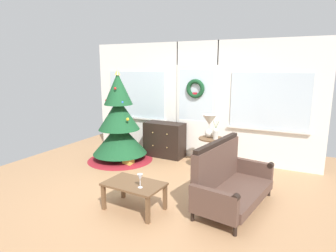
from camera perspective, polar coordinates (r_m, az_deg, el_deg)
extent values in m
plane|color=#AD7F56|center=(4.88, -3.46, -12.73)|extent=(6.76, 6.76, 0.00)
cube|color=white|center=(7.06, -6.02, 5.62)|extent=(2.15, 0.08, 2.55)
cube|color=white|center=(6.03, 19.44, 3.98)|extent=(2.15, 0.08, 2.55)
cube|color=white|center=(6.35, 5.90, 14.21)|extent=(0.94, 0.08, 0.50)
cube|color=silver|center=(6.38, 5.54, 2.72)|extent=(0.90, 0.05, 2.05)
cube|color=white|center=(6.48, 5.37, -2.34)|extent=(0.78, 0.02, 0.80)
cube|color=silver|center=(6.31, 5.54, 6.05)|extent=(0.78, 0.01, 1.10)
cube|color=silver|center=(7.00, -6.28, 6.18)|extent=(1.50, 0.01, 1.10)
cube|color=silver|center=(5.96, 19.42, 4.63)|extent=(1.50, 0.01, 1.10)
cube|color=silver|center=(7.07, -6.23, 1.57)|extent=(1.59, 0.06, 0.03)
cube|color=silver|center=(6.04, 19.04, -0.75)|extent=(1.59, 0.06, 0.03)
torus|color=#164424|center=(6.27, 5.44, 7.39)|extent=(0.41, 0.09, 0.41)
cube|color=red|center=(6.26, 5.37, 6.19)|extent=(0.10, 0.02, 0.10)
cylinder|color=#4C331E|center=(6.44, -9.46, -5.61)|extent=(0.10, 0.10, 0.23)
cone|color=maroon|center=(6.46, -9.44, -6.18)|extent=(1.42, 1.42, 0.10)
cone|color=#194C28|center=(6.34, -9.57, -2.40)|extent=(1.17, 1.17, 0.67)
cone|color=#194C28|center=(6.23, -9.74, 2.39)|extent=(0.89, 0.89, 0.67)
cone|color=#194C28|center=(6.17, -9.91, 7.31)|extent=(0.61, 0.61, 0.67)
cone|color=#E0BC4C|center=(6.15, -10.02, 10.48)|extent=(0.12, 0.12, 0.12)
sphere|color=red|center=(6.23, -12.13, 4.98)|extent=(0.05, 0.05, 0.05)
sphere|color=gold|center=(6.81, -10.66, -1.49)|extent=(0.07, 0.07, 0.07)
sphere|color=silver|center=(6.40, -7.01, 1.77)|extent=(0.06, 0.06, 0.06)
sphere|color=#264CB2|center=(5.96, -9.06, 4.63)|extent=(0.06, 0.06, 0.06)
sphere|color=red|center=(5.97, -10.44, 7.36)|extent=(0.05, 0.05, 0.05)
sphere|color=gold|center=(5.92, -8.02, 1.32)|extent=(0.06, 0.06, 0.06)
cube|color=black|center=(6.53, -0.69, -2.71)|extent=(0.91, 0.45, 0.78)
sphere|color=tan|center=(6.39, -3.07, -1.30)|extent=(0.03, 0.03, 0.03)
sphere|color=tan|center=(6.21, -0.22, -1.66)|extent=(0.03, 0.03, 0.03)
sphere|color=tan|center=(6.46, -3.04, -3.90)|extent=(0.03, 0.03, 0.03)
sphere|color=tan|center=(6.29, -0.22, -4.32)|extent=(0.03, 0.03, 0.03)
cylinder|color=black|center=(3.79, 13.18, -19.54)|extent=(0.05, 0.05, 0.14)
cylinder|color=black|center=(4.95, 19.40, -12.14)|extent=(0.05, 0.05, 0.14)
cylinder|color=black|center=(4.02, 4.88, -17.34)|extent=(0.05, 0.05, 0.14)
cylinder|color=black|center=(5.13, 12.85, -10.91)|extent=(0.05, 0.05, 0.14)
cube|color=brown|center=(4.39, 13.07, -12.94)|extent=(0.92, 1.41, 0.14)
cube|color=brown|center=(4.36, 9.64, -7.58)|extent=(0.33, 1.31, 0.62)
cube|color=black|center=(4.26, 9.79, -3.26)|extent=(0.29, 1.28, 0.06)
cube|color=brown|center=(3.76, 8.91, -15.12)|extent=(0.67, 0.20, 0.38)
cylinder|color=black|center=(3.58, 13.28, -13.71)|extent=(0.10, 0.10, 0.09)
cube|color=brown|center=(4.95, 16.29, -8.70)|extent=(0.67, 0.20, 0.38)
cylinder|color=black|center=(4.82, 19.70, -7.36)|extent=(0.10, 0.10, 0.09)
cylinder|color=brown|center=(5.52, 8.59, -2.50)|extent=(0.48, 0.48, 0.02)
cylinder|color=brown|center=(5.61, 8.48, -5.91)|extent=(0.07, 0.07, 0.66)
cube|color=brown|center=(5.67, 9.94, -9.10)|extent=(0.20, 0.05, 0.04)
cube|color=brown|center=(5.86, 8.06, -8.34)|extent=(0.14, 0.20, 0.04)
cube|color=brown|center=(5.61, 7.16, -9.23)|extent=(0.14, 0.20, 0.04)
sphere|color=silver|center=(5.55, 8.15, -1.41)|extent=(0.16, 0.16, 0.16)
cylinder|color=silver|center=(5.52, 8.19, -0.11)|extent=(0.02, 0.02, 0.06)
cone|color=silver|center=(5.50, 8.23, 1.22)|extent=(0.28, 0.28, 0.20)
cylinder|color=beige|center=(5.41, 9.43, -1.80)|extent=(0.09, 0.09, 0.16)
sphere|color=beige|center=(5.39, 9.46, -0.98)|extent=(0.10, 0.10, 0.10)
cylinder|color=#4C7042|center=(5.38, 9.29, 0.08)|extent=(0.07, 0.01, 0.17)
cylinder|color=#4C7042|center=(5.37, 9.50, 0.06)|extent=(0.01, 0.01, 0.18)
cylinder|color=#4C7042|center=(5.37, 9.71, 0.05)|extent=(0.07, 0.01, 0.17)
cube|color=brown|center=(4.17, -6.77, -11.38)|extent=(0.87, 0.58, 0.03)
cube|color=brown|center=(4.33, -12.65, -13.63)|extent=(0.05, 0.05, 0.37)
cube|color=brown|center=(3.90, -4.03, -16.35)|extent=(0.05, 0.05, 0.37)
cube|color=brown|center=(4.63, -8.91, -11.75)|extent=(0.05, 0.05, 0.37)
cube|color=brown|center=(4.23, -0.60, -13.95)|extent=(0.05, 0.05, 0.37)
cylinder|color=silver|center=(4.02, -5.53, -12.02)|extent=(0.06, 0.06, 0.01)
cylinder|color=silver|center=(4.00, -5.54, -11.34)|extent=(0.01, 0.01, 0.10)
cone|color=silver|center=(3.96, -5.57, -10.07)|extent=(0.08, 0.08, 0.09)
cube|color=#D8C64C|center=(6.08, -7.89, -6.81)|extent=(0.19, 0.17, 0.19)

